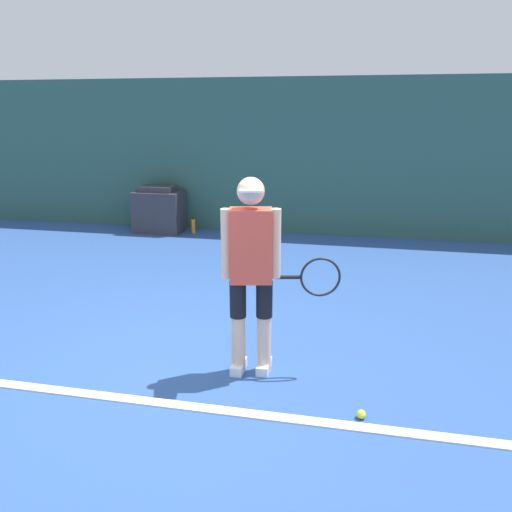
# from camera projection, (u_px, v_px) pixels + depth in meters

# --- Properties ---
(ground_plane) EXTENTS (24.00, 24.00, 0.00)m
(ground_plane) POSITION_uv_depth(u_px,v_px,m) (178.00, 376.00, 4.24)
(ground_plane) COLOR #2D5193
(back_wall) EXTENTS (24.00, 0.10, 2.73)m
(back_wall) POSITION_uv_depth(u_px,v_px,m) (280.00, 158.00, 8.89)
(back_wall) COLOR #2D564C
(back_wall) RESTS_ON ground_plane
(court_baseline) EXTENTS (21.60, 0.10, 0.01)m
(court_baseline) POSITION_uv_depth(u_px,v_px,m) (159.00, 403.00, 3.84)
(court_baseline) COLOR white
(court_baseline) RESTS_ON ground_plane
(tennis_player) EXTENTS (0.96, 0.34, 1.68)m
(tennis_player) POSITION_uv_depth(u_px,v_px,m) (253.00, 268.00, 4.07)
(tennis_player) COLOR beige
(tennis_player) RESTS_ON ground_plane
(tennis_ball) EXTENTS (0.07, 0.07, 0.07)m
(tennis_ball) POSITION_uv_depth(u_px,v_px,m) (361.00, 414.00, 3.65)
(tennis_ball) COLOR #D1E533
(tennis_ball) RESTS_ON ground_plane
(covered_chair) EXTENTS (0.87, 0.58, 0.85)m
(covered_chair) POSITION_uv_depth(u_px,v_px,m) (159.00, 210.00, 9.22)
(covered_chair) COLOR #333338
(covered_chair) RESTS_ON ground_plane
(water_bottle) EXTENTS (0.07, 0.07, 0.28)m
(water_bottle) POSITION_uv_depth(u_px,v_px,m) (193.00, 226.00, 9.17)
(water_bottle) COLOR orange
(water_bottle) RESTS_ON ground_plane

